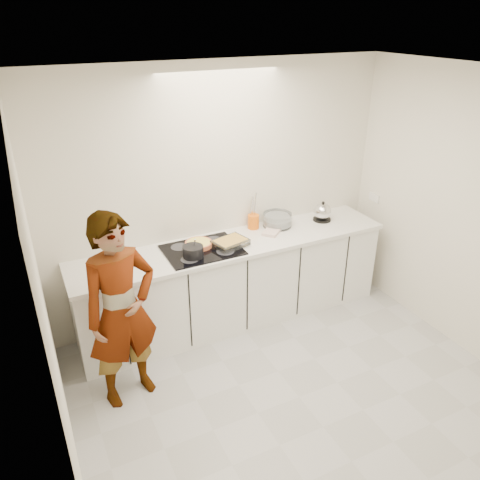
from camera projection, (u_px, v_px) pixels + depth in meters
name	position (u px, v px, depth m)	size (l,w,h in m)	color
floor	(299.00, 397.00, 4.00)	(3.60, 3.20, 0.00)	#B8B8B8
ceiling	(323.00, 79.00, 2.86)	(3.60, 3.20, 0.00)	white
wall_back	(221.00, 195.00, 4.72)	(3.60, 0.00, 2.60)	silver
wall_left	(50.00, 330.00, 2.72)	(0.00, 3.20, 2.60)	silver
wall_right	(477.00, 221.00, 4.16)	(0.02, 3.20, 2.60)	silver
base_cabinets	(235.00, 284.00, 4.84)	(3.20, 0.58, 0.87)	white
countertop	(234.00, 244.00, 4.64)	(3.24, 0.64, 0.04)	white
hob	(202.00, 250.00, 4.48)	(0.72, 0.54, 0.01)	black
tart_dish	(199.00, 244.00, 4.53)	(0.27, 0.27, 0.04)	#CE673F
saucepan	(193.00, 252.00, 4.32)	(0.22, 0.22, 0.18)	black
baking_dish	(230.00, 242.00, 4.53)	(0.37, 0.31, 0.06)	silver
mixing_bowl	(277.00, 220.00, 4.97)	(0.32, 0.32, 0.14)	silver
tea_towel	(271.00, 232.00, 4.82)	(0.20, 0.15, 0.03)	white
kettle	(322.00, 212.00, 5.09)	(0.20, 0.20, 0.22)	black
utensil_crock	(253.00, 222.00, 4.91)	(0.12, 0.12, 0.15)	orange
cook	(122.00, 311.00, 3.69)	(0.61, 0.40, 1.68)	white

